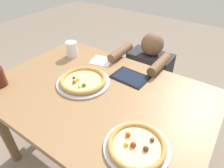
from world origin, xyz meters
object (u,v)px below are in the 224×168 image
Objects in this scene: tablet at (130,77)px; diner_seated at (147,83)px; water_cup_clear at (72,49)px; pizza_far at (83,81)px; pizza_near at (137,146)px.

diner_seated is at bearing 97.19° from tablet.
water_cup_clear is 0.77m from diner_seated.
diner_seated is (0.49, 0.45, -0.40)m from water_cup_clear.
pizza_far is 0.39× the size of diner_seated.
pizza_far is at bearing -103.65° from diner_seated.
pizza_near is at bearing -68.31° from diner_seated.
pizza_far is at bearing -35.79° from water_cup_clear.
diner_seated reaches higher than water_cup_clear.
pizza_near reaches higher than tablet.
diner_seated is at bearing 111.69° from pizza_near.
tablet is (0.55, -0.00, -0.06)m from water_cup_clear.
tablet is 0.57m from diner_seated.
tablet is 0.27× the size of diner_seated.
pizza_far is (-0.53, 0.24, 0.00)m from pizza_near.
pizza_far reaches higher than tablet.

